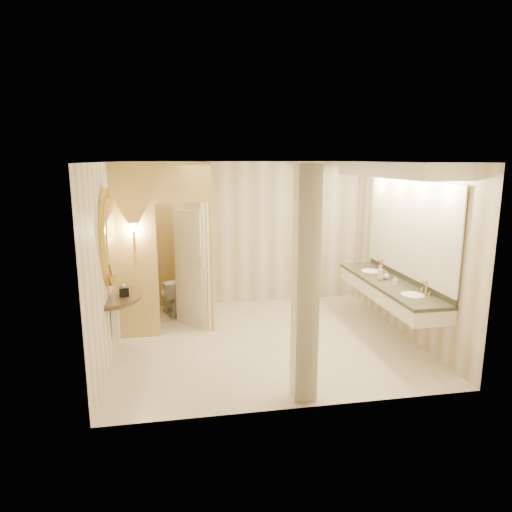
{
  "coord_description": "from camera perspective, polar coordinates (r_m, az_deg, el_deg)",
  "views": [
    {
      "loc": [
        -1.3,
        -6.5,
        2.74
      ],
      "look_at": [
        -0.11,
        0.2,
        1.29
      ],
      "focal_mm": 32.0,
      "sensor_mm": 36.0,
      "label": 1
    }
  ],
  "objects": [
    {
      "name": "wall_right",
      "position": [
        7.53,
        18.25,
        0.78
      ],
      "size": [
        0.02,
        4.0,
        2.7
      ],
      "primitive_type": "cube",
      "color": "beige",
      "rests_on": "floor"
    },
    {
      "name": "soap_bottle_c",
      "position": [
        7.44,
        15.25,
        -2.0
      ],
      "size": [
        0.1,
        0.1,
        0.23
      ],
      "primitive_type": "imported",
      "rotation": [
        0.0,
        0.0,
        0.16
      ],
      "color": "#C6B28C",
      "rests_on": "vanity"
    },
    {
      "name": "ceiling",
      "position": [
        6.63,
        1.27,
        11.67
      ],
      "size": [
        4.5,
        4.5,
        0.0
      ],
      "primitive_type": "plane",
      "rotation": [
        3.14,
        0.0,
        0.0
      ],
      "color": "silver",
      "rests_on": "wall_back"
    },
    {
      "name": "vanity",
      "position": [
        7.27,
        16.93,
        2.71
      ],
      "size": [
        0.75,
        2.82,
        2.09
      ],
      "color": "white",
      "rests_on": "floor"
    },
    {
      "name": "soap_bottle_a",
      "position": [
        7.17,
        16.98,
        -3.01
      ],
      "size": [
        0.08,
        0.08,
        0.14
      ],
      "primitive_type": "imported",
      "rotation": [
        0.0,
        0.0,
        -0.3
      ],
      "color": "beige",
      "rests_on": "vanity"
    },
    {
      "name": "console_shelf",
      "position": [
        6.56,
        -17.82,
        -0.82
      ],
      "size": [
        1.03,
        1.03,
        1.97
      ],
      "color": "black",
      "rests_on": "floor"
    },
    {
      "name": "toilet",
      "position": [
        8.33,
        -10.55,
        -4.92
      ],
      "size": [
        0.56,
        0.75,
        0.68
      ],
      "primitive_type": "imported",
      "rotation": [
        0.0,
        0.0,
        3.43
      ],
      "color": "white",
      "rests_on": "floor"
    },
    {
      "name": "wall_left",
      "position": [
        6.71,
        -17.97,
        -0.52
      ],
      "size": [
        0.02,
        4.0,
        2.7
      ],
      "primitive_type": "cube",
      "color": "beige",
      "rests_on": "floor"
    },
    {
      "name": "tissue_box",
      "position": [
        6.6,
        -16.18,
        -4.29
      ],
      "size": [
        0.15,
        0.15,
        0.13
      ],
      "primitive_type": "cube",
      "rotation": [
        0.0,
        0.0,
        0.15
      ],
      "color": "black",
      "rests_on": "console_shelf"
    },
    {
      "name": "pillar",
      "position": [
        5.13,
        6.19,
        -3.77
      ],
      "size": [
        0.26,
        0.26,
        2.7
      ],
      "primitive_type": "cube",
      "color": "white",
      "rests_on": "floor"
    },
    {
      "name": "soap_bottle_b",
      "position": [
        7.51,
        15.96,
        -2.31
      ],
      "size": [
        0.1,
        0.1,
        0.13
      ],
      "primitive_type": "imported",
      "rotation": [
        0.0,
        0.0,
        0.01
      ],
      "color": "silver",
      "rests_on": "vanity"
    },
    {
      "name": "wall_front",
      "position": [
        4.88,
        5.82,
        -4.57
      ],
      "size": [
        4.5,
        0.02,
        2.7
      ],
      "primitive_type": "cube",
      "color": "beige",
      "rests_on": "floor"
    },
    {
      "name": "wall_back",
      "position": [
        8.71,
        -1.35,
        2.83
      ],
      "size": [
        4.5,
        0.02,
        2.7
      ],
      "primitive_type": "cube",
      "color": "beige",
      "rests_on": "floor"
    },
    {
      "name": "floor",
      "position": [
        7.17,
        1.17,
        -10.45
      ],
      "size": [
        4.5,
        4.5,
        0.0
      ],
      "primitive_type": "plane",
      "color": "white",
      "rests_on": "ground"
    },
    {
      "name": "wall_sconce",
      "position": [
        7.03,
        -15.08,
        3.36
      ],
      "size": [
        0.14,
        0.14,
        0.42
      ],
      "color": "#D08B42",
      "rests_on": "toilet_closet"
    },
    {
      "name": "toilet_closet",
      "position": [
        7.58,
        -8.66,
        1.59
      ],
      "size": [
        1.5,
        1.55,
        2.7
      ],
      "color": "#D2BB6E",
      "rests_on": "floor"
    }
  ]
}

